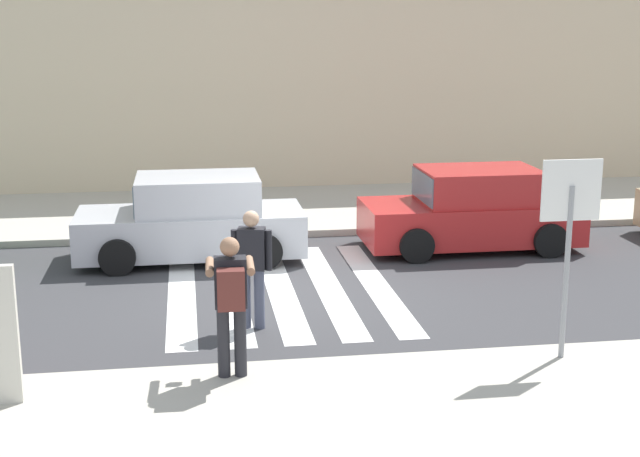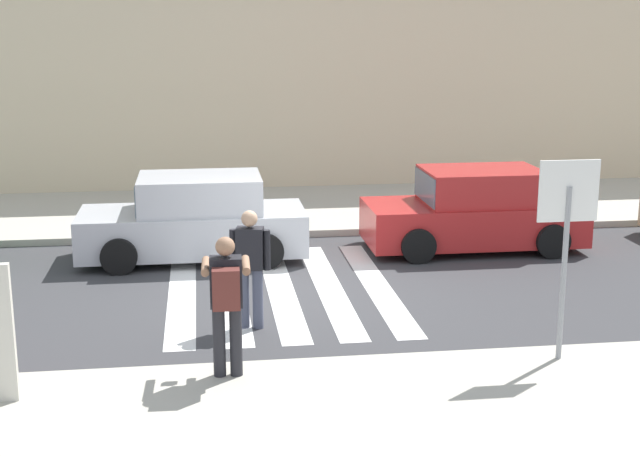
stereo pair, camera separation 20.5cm
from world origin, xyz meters
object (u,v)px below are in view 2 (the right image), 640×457
object	(u,v)px
photographer_with_backpack	(226,295)
pedestrian_crossing	(250,262)
parked_car_red	(475,212)
parked_car_silver	(195,220)
stop_sign	(567,216)

from	to	relation	value
photographer_with_backpack	pedestrian_crossing	world-z (taller)	photographer_with_backpack
photographer_with_backpack	parked_car_red	bearing A→B (deg)	50.42
pedestrian_crossing	parked_car_red	bearing A→B (deg)	40.69
photographer_with_backpack	parked_car_silver	distance (m)	5.98
stop_sign	parked_car_silver	distance (m)	7.58
parked_car_silver	parked_car_red	distance (m)	5.30
parked_car_silver	parked_car_red	bearing A→B (deg)	0.00
stop_sign	photographer_with_backpack	distance (m)	4.25
stop_sign	parked_car_red	distance (m)	6.10
pedestrian_crossing	parked_car_red	world-z (taller)	pedestrian_crossing
parked_car_red	stop_sign	bearing A→B (deg)	-97.16
photographer_with_backpack	pedestrian_crossing	bearing A→B (deg)	79.03
parked_car_silver	parked_car_red	world-z (taller)	same
pedestrian_crossing	photographer_with_backpack	bearing A→B (deg)	-100.97
pedestrian_crossing	parked_car_red	size ratio (longest dim) A/B	0.42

